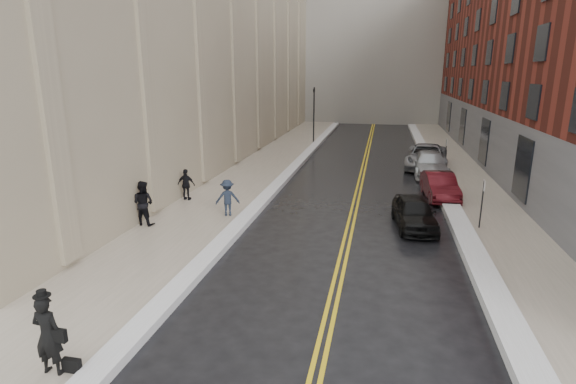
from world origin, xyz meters
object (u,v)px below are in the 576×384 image
at_px(pedestrian_b, 227,198).
at_px(car_silver_far, 427,157).
at_px(pedestrian_main, 48,335).
at_px(car_silver_near, 430,164).
at_px(pedestrian_a, 143,203).
at_px(pedestrian_c, 186,185).
at_px(car_maroon, 440,186).
at_px(car_black, 414,212).

bearing_deg(pedestrian_b, car_silver_far, -147.20).
bearing_deg(pedestrian_main, car_silver_far, -112.66).
bearing_deg(car_silver_far, car_silver_near, -83.05).
xyz_separation_m(pedestrian_a, pedestrian_b, (3.10, 1.96, -0.13)).
xyz_separation_m(pedestrian_b, pedestrian_c, (-2.93, 2.04, -0.03)).
bearing_deg(pedestrian_c, car_maroon, -161.93).
bearing_deg(pedestrian_main, car_maroon, -121.30).
distance_m(car_silver_near, pedestrian_main, 24.79).
relative_size(car_maroon, car_silver_far, 0.70).
bearing_deg(car_black, pedestrian_main, -131.75).
bearing_deg(car_maroon, car_black, -112.51).
height_order(car_silver_near, pedestrian_c, pedestrian_c).
relative_size(pedestrian_main, pedestrian_c, 1.15).
xyz_separation_m(car_silver_near, pedestrian_main, (-9.95, -22.70, 0.33)).
bearing_deg(pedestrian_b, pedestrian_a, 11.29).
bearing_deg(pedestrian_main, pedestrian_a, -73.11).
distance_m(car_black, car_maroon, 5.33).
distance_m(car_maroon, car_silver_near, 5.70).
xyz_separation_m(car_silver_near, pedestrian_b, (-9.90, -11.27, 0.24)).
distance_m(car_maroon, pedestrian_b, 11.36).
relative_size(car_silver_far, pedestrian_main, 3.20).
bearing_deg(pedestrian_b, pedestrian_c, -55.83).
bearing_deg(car_maroon, pedestrian_main, -125.36).
xyz_separation_m(car_silver_far, pedestrian_a, (-12.98, -15.48, 0.30)).
distance_m(car_silver_near, pedestrian_c, 15.81).
bearing_deg(pedestrian_b, car_maroon, -171.69).
distance_m(car_black, pedestrian_a, 11.67).
height_order(pedestrian_main, pedestrian_a, pedestrian_a).
height_order(car_silver_near, pedestrian_b, pedestrian_b).
xyz_separation_m(car_maroon, pedestrian_a, (-13.00, -7.53, 0.43)).
xyz_separation_m(pedestrian_a, pedestrian_c, (0.17, 4.00, -0.16)).
distance_m(pedestrian_main, pedestrian_b, 11.43).
relative_size(car_black, pedestrian_b, 2.37).
bearing_deg(car_maroon, pedestrian_b, -155.68).
distance_m(car_black, pedestrian_main, 14.56).
xyz_separation_m(car_silver_far, pedestrian_main, (-9.93, -24.95, 0.25)).
relative_size(car_maroon, car_silver_near, 0.81).
height_order(pedestrian_a, pedestrian_b, pedestrian_a).
xyz_separation_m(car_black, pedestrian_c, (-11.23, 1.55, 0.28)).
height_order(pedestrian_main, pedestrian_c, pedestrian_main).
xyz_separation_m(car_black, car_maroon, (1.60, 5.08, 0.01)).
bearing_deg(car_silver_near, car_silver_far, 89.86).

